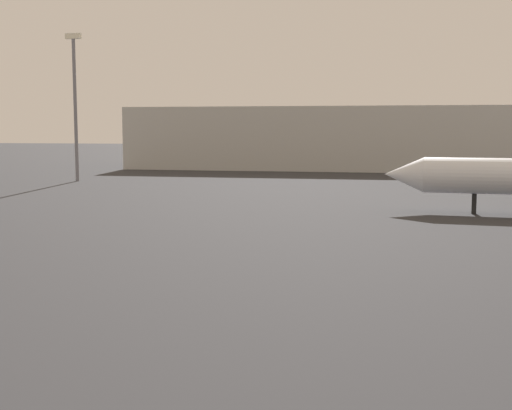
{
  "coord_description": "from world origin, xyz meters",
  "views": [
    {
      "loc": [
        2.48,
        -8.52,
        8.2
      ],
      "look_at": [
        -5.98,
        33.65,
        3.26
      ],
      "focal_mm": 48.07,
      "sensor_mm": 36.0,
      "label": 1
    }
  ],
  "objects": [
    {
      "name": "terminal_building",
      "position": [
        -6.28,
        126.67,
        5.93
      ],
      "size": [
        83.99,
        23.4,
        11.85
      ],
      "primitive_type": "cube",
      "color": "#B7B7B2",
      "rests_on": "ground_plane"
    },
    {
      "name": "light_mast_left",
      "position": [
        -44.16,
        87.04,
        12.19
      ],
      "size": [
        2.4,
        0.5,
        21.82
      ],
      "color": "slate",
      "rests_on": "ground_plane"
    }
  ]
}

